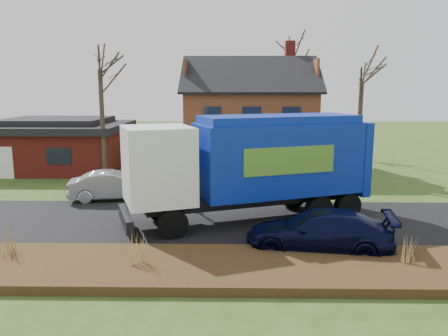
{
  "coord_description": "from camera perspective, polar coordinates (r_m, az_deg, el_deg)",
  "views": [
    {
      "loc": [
        0.69,
        -18.48,
        5.81
      ],
      "look_at": [
        0.33,
        2.5,
        1.98
      ],
      "focal_mm": 35.0,
      "sensor_mm": 36.0,
      "label": 1
    }
  ],
  "objects": [
    {
      "name": "grass_clump_west",
      "position": [
        16.49,
        -26.41,
        -8.48
      ],
      "size": [
        0.37,
        0.31,
        0.99
      ],
      "color": "#9F7D46",
      "rests_on": "mulch_verge"
    },
    {
      "name": "garbage_truck",
      "position": [
        19.16,
        4.0,
        0.93
      ],
      "size": [
        11.2,
        6.47,
        4.66
      ],
      "rotation": [
        0.0,
        0.0,
        0.35
      ],
      "color": "black",
      "rests_on": "ground"
    },
    {
      "name": "tree_back",
      "position": [
        41.17,
        9.23,
        15.83
      ],
      "size": [
        3.73,
        3.73,
        11.8
      ],
      "color": "#3B3323",
      "rests_on": "ground"
    },
    {
      "name": "silver_sedan",
      "position": [
        23.84,
        -14.22,
        -2.22
      ],
      "size": [
        4.81,
        2.49,
        1.51
      ],
      "primitive_type": "imported",
      "rotation": [
        0.0,
        0.0,
        1.77
      ],
      "color": "#ABACB2",
      "rests_on": "ground"
    },
    {
      "name": "tree_front_east",
      "position": [
        28.3,
        17.67,
        12.8
      ],
      "size": [
        3.21,
        3.21,
        8.92
      ],
      "color": "#403426",
      "rests_on": "ground"
    },
    {
      "name": "ranch_house",
      "position": [
        34.18,
        -20.84,
        2.96
      ],
      "size": [
        9.8,
        8.2,
        3.7
      ],
      "color": "maroon",
      "rests_on": "ground"
    },
    {
      "name": "ground",
      "position": [
        19.39,
        -1.1,
        -7.09
      ],
      "size": [
        120.0,
        120.0,
        0.0
      ],
      "primitive_type": "plane",
      "color": "#2D4517",
      "rests_on": "ground"
    },
    {
      "name": "grass_clump_east",
      "position": [
        15.36,
        23.31,
        -9.7
      ],
      "size": [
        0.37,
        0.31,
        0.93
      ],
      "color": "#9B7A44",
      "rests_on": "mulch_verge"
    },
    {
      "name": "main_house",
      "position": [
        32.45,
        2.42,
        7.2
      ],
      "size": [
        12.95,
        8.95,
        9.26
      ],
      "color": "beige",
      "rests_on": "ground"
    },
    {
      "name": "tree_front_west",
      "position": [
        28.93,
        -16.01,
        14.23
      ],
      "size": [
        3.25,
        3.25,
        9.66
      ],
      "color": "#3F3125",
      "rests_on": "ground"
    },
    {
      "name": "road",
      "position": [
        19.38,
        -1.1,
        -7.07
      ],
      "size": [
        80.0,
        7.0,
        0.02
      ],
      "primitive_type": "cube",
      "color": "black",
      "rests_on": "ground"
    },
    {
      "name": "mulch_verge",
      "position": [
        14.36,
        -1.88,
        -12.87
      ],
      "size": [
        80.0,
        3.5,
        0.3
      ],
      "primitive_type": "cube",
      "color": "#311E10",
      "rests_on": "ground"
    },
    {
      "name": "grass_clump_mid",
      "position": [
        14.28,
        -10.89,
        -10.23
      ],
      "size": [
        0.39,
        0.32,
        1.08
      ],
      "color": "tan",
      "rests_on": "mulch_verge"
    },
    {
      "name": "navy_wagon",
      "position": [
        16.21,
        12.27,
        -8.05
      ],
      "size": [
        5.49,
        2.85,
        1.52
      ],
      "primitive_type": "imported",
      "rotation": [
        0.0,
        0.0,
        -1.71
      ],
      "color": "black",
      "rests_on": "ground"
    }
  ]
}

